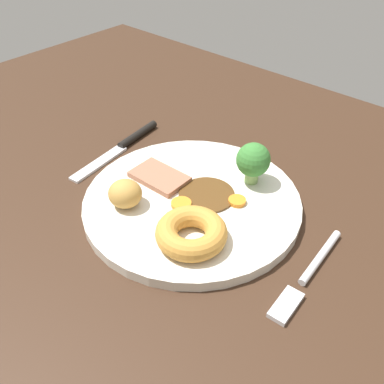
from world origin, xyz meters
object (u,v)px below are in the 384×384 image
(meat_slice_main, at_px, (159,177))
(broccoli_floret, at_px, (253,161))
(dinner_plate, at_px, (192,202))
(roast_potato_left, at_px, (125,194))
(fork, at_px, (307,276))
(yorkshire_pudding, at_px, (191,233))
(carrot_coin_back, at_px, (237,201))
(knife, at_px, (124,145))
(carrot_coin_front, at_px, (181,204))

(meat_slice_main, height_order, broccoli_floret, broccoli_floret)
(dinner_plate, xyz_separation_m, broccoli_floret, (-0.04, -0.08, 0.04))
(dinner_plate, relative_size, meat_slice_main, 3.69)
(roast_potato_left, relative_size, fork, 0.28)
(yorkshire_pudding, relative_size, roast_potato_left, 1.95)
(meat_slice_main, xyz_separation_m, carrot_coin_back, (-0.11, -0.03, -0.00))
(fork, xyz_separation_m, knife, (0.35, -0.04, 0.00))
(broccoli_floret, height_order, knife, broccoli_floret)
(carrot_coin_back, bearing_deg, carrot_coin_front, 46.04)
(carrot_coin_front, distance_m, fork, 0.17)
(roast_potato_left, bearing_deg, fork, -165.75)
(dinner_plate, bearing_deg, carrot_coin_back, -147.76)
(carrot_coin_back, bearing_deg, meat_slice_main, 15.50)
(roast_potato_left, height_order, broccoli_floret, broccoli_floret)
(roast_potato_left, bearing_deg, yorkshire_pudding, -176.64)
(carrot_coin_back, bearing_deg, broccoli_floret, -75.13)
(meat_slice_main, distance_m, roast_potato_left, 0.07)
(meat_slice_main, bearing_deg, carrot_coin_front, 160.70)
(meat_slice_main, distance_m, broccoli_floret, 0.13)
(yorkshire_pudding, height_order, broccoli_floret, broccoli_floret)
(carrot_coin_front, height_order, broccoli_floret, broccoli_floret)
(yorkshire_pudding, bearing_deg, carrot_coin_back, -88.79)
(carrot_coin_back, bearing_deg, yorkshire_pudding, 91.21)
(carrot_coin_back, relative_size, knife, 0.12)
(carrot_coin_front, bearing_deg, yorkshire_pudding, 143.07)
(yorkshire_pudding, xyz_separation_m, fork, (-0.12, -0.05, -0.02))
(meat_slice_main, relative_size, roast_potato_left, 1.80)
(yorkshire_pudding, bearing_deg, fork, -157.22)
(yorkshire_pudding, distance_m, broccoli_floret, 0.14)
(yorkshire_pudding, xyz_separation_m, carrot_coin_front, (0.05, -0.04, -0.01))
(meat_slice_main, bearing_deg, yorkshire_pudding, 151.83)
(meat_slice_main, height_order, roast_potato_left, roast_potato_left)
(broccoli_floret, bearing_deg, meat_slice_main, 39.52)
(carrot_coin_back, distance_m, fork, 0.13)
(carrot_coin_front, distance_m, knife, 0.18)
(meat_slice_main, bearing_deg, carrot_coin_back, -164.50)
(broccoli_floret, bearing_deg, roast_potato_left, 58.24)
(roast_potato_left, bearing_deg, meat_slice_main, -84.41)
(broccoli_floret, bearing_deg, knife, 11.50)
(carrot_coin_back, distance_m, broccoli_floret, 0.06)
(roast_potato_left, distance_m, carrot_coin_front, 0.07)
(carrot_coin_front, relative_size, knife, 0.14)
(carrot_coin_front, height_order, fork, carrot_coin_front)
(meat_slice_main, xyz_separation_m, broccoli_floret, (-0.10, -0.08, 0.03))
(carrot_coin_front, bearing_deg, broccoli_floret, -109.93)
(yorkshire_pudding, relative_size, fork, 0.54)
(roast_potato_left, bearing_deg, broccoli_floret, -121.76)
(knife, bearing_deg, dinner_plate, 70.53)
(meat_slice_main, distance_m, fork, 0.23)
(yorkshire_pudding, relative_size, broccoli_floret, 1.43)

